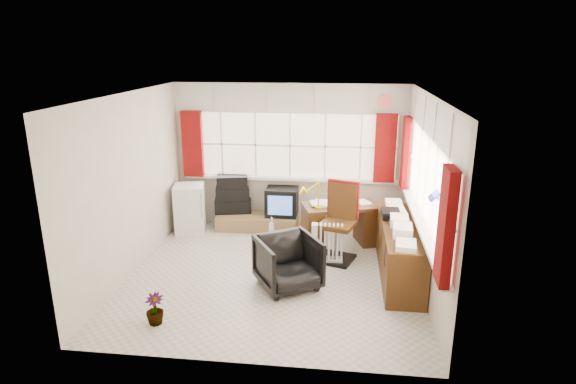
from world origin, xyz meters
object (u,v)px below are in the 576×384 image
Objects in this scene: desk_lamp at (319,189)px; office_chair at (288,263)px; crt_tv at (282,201)px; radiator at (329,248)px; desk at (340,222)px; credenza at (399,249)px; mini_fridge at (190,209)px; tv_bench at (257,222)px; task_chair at (340,218)px.

office_chair is at bearing -103.40° from desk_lamp.
radiator is at bearing -57.37° from crt_tv.
credenza is at bearing -50.16° from desk.
radiator is at bearing -22.59° from mini_fridge.
office_chair is 0.55× the size of tv_bench.
crt_tv is at bearing 12.78° from mini_fridge.
office_chair is (-0.66, -1.53, -0.03)m from desk.
task_chair is at bearing 57.77° from radiator.
office_chair is at bearing -122.74° from task_chair.
mini_fridge reaches higher than radiator.
desk is 2.36× the size of crt_tv.
desk_lamp is 0.52× the size of mini_fridge.
office_chair is at bearing -122.89° from radiator.
desk_lamp is at bearing 45.98° from office_chair.
tv_bench is (-1.44, 0.52, -0.25)m from desk.
desk_lamp is 0.92m from radiator.
desk is 2.97× the size of desk_lamp.
office_chair is 1.25× the size of radiator.
radiator is 0.44× the size of tv_bench.
task_chair reaches higher than tv_bench.
task_chair is at bearing -16.73° from mini_fridge.
crt_tv is (-1.02, 0.62, 0.12)m from desk.
radiator is (-0.15, -0.74, -0.13)m from desk.
tv_bench is at bearing 135.91° from radiator.
task_chair is 1.84m from tv_bench.
crt_tv reaches higher than radiator.
task_chair reaches higher than office_chair.
office_chair is 1.40× the size of crt_tv.
tv_bench is (-2.28, 1.52, -0.27)m from credenza.
desk is at bearing 129.84° from credenza.
crt_tv reaches higher than desk.
tv_bench is (-1.45, 1.02, -0.50)m from task_chair.
desk is 0.76m from radiator.
office_chair is at bearing -160.52° from credenza.
crt_tv is (-0.87, 1.36, 0.25)m from radiator.
task_chair is 0.47m from radiator.
desk is at bearing 78.74° from radiator.
mini_fridge is (-1.13, -0.25, 0.29)m from tv_bench.
radiator is 1.64m from crt_tv.
radiator is at bearing -70.11° from desk_lamp.
crt_tv is 1.60m from mini_fridge.
credenza reaches higher than mini_fridge.
credenza is at bearing -30.90° from task_chair.
office_chair is at bearing -113.30° from desk.
desk_lamp is 1.54m from credenza.
credenza is at bearing -41.24° from crt_tv.
desk reaches higher than office_chair.
crt_tv is at bearing 13.71° from tv_bench.
office_chair is 2.63m from mini_fridge.
desk_lamp is 0.31× the size of tv_bench.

